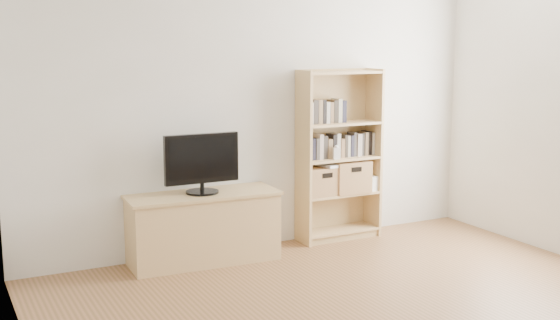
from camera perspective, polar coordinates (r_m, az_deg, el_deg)
back_wall at (r=6.38m, az=-1.70°, el=4.39°), size 4.50×0.02×2.60m
left_wall at (r=3.33m, az=-18.51°, el=-1.05°), size 0.02×5.00×2.60m
tv_stand at (r=6.09m, az=-6.28°, el=-5.58°), size 1.28×0.53×0.58m
bookshelf at (r=6.68m, az=4.84°, el=0.39°), size 0.81×0.30×1.62m
television at (r=5.97m, az=-6.38°, el=-0.28°), size 0.65×0.05×0.51m
books_row_mid at (r=6.69m, az=4.77°, el=1.12°), size 0.76×0.16×0.20m
books_row_upper at (r=6.55m, az=3.48°, el=3.93°), size 0.40×0.15×0.21m
baby_monitor at (r=6.56m, az=4.61°, el=0.53°), size 0.06×0.05×0.11m
basket_left at (r=6.61m, az=3.25°, el=-1.70°), size 0.33×0.28×0.27m
basket_right at (r=6.77m, az=5.55°, el=-1.31°), size 0.37×0.30×0.30m
laptop at (r=6.66m, az=4.53°, el=-0.34°), size 0.36×0.28×0.03m
magazine_stack at (r=6.89m, az=6.79°, el=-1.92°), size 0.23×0.29×0.12m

